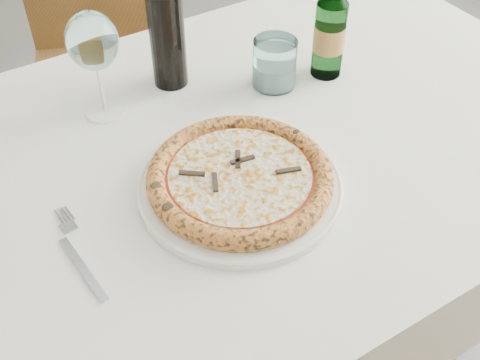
{
  "coord_description": "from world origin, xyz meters",
  "views": [
    {
      "loc": [
        -0.17,
        -0.75,
        1.42
      ],
      "look_at": [
        0.12,
        -0.14,
        0.78
      ],
      "focal_mm": 45.0,
      "sensor_mm": 36.0,
      "label": 1
    }
  ],
  "objects_px": {
    "tumbler": "(274,66)",
    "beer_bottle": "(330,31)",
    "pizza": "(240,177)",
    "wine_bottle": "(166,29)",
    "dining_table": "(216,189)",
    "chair_far": "(108,40)",
    "plate": "(240,185)",
    "wine_glass": "(92,43)"
  },
  "relations": [
    {
      "from": "tumbler",
      "to": "beer_bottle",
      "type": "xyz_separation_m",
      "value": [
        0.11,
        -0.01,
        0.05
      ]
    },
    {
      "from": "pizza",
      "to": "wine_bottle",
      "type": "bearing_deg",
      "value": 89.26
    },
    {
      "from": "dining_table",
      "to": "beer_bottle",
      "type": "relative_size",
      "value": 6.69
    },
    {
      "from": "chair_far",
      "to": "pizza",
      "type": "xyz_separation_m",
      "value": [
        -0.01,
        -0.91,
        0.25
      ]
    },
    {
      "from": "dining_table",
      "to": "plate",
      "type": "bearing_deg",
      "value": -90.0
    },
    {
      "from": "beer_bottle",
      "to": "wine_bottle",
      "type": "distance_m",
      "value": 0.3
    },
    {
      "from": "dining_table",
      "to": "beer_bottle",
      "type": "height_order",
      "value": "beer_bottle"
    },
    {
      "from": "wine_bottle",
      "to": "tumbler",
      "type": "bearing_deg",
      "value": -26.96
    },
    {
      "from": "beer_bottle",
      "to": "wine_bottle",
      "type": "relative_size",
      "value": 0.86
    },
    {
      "from": "chair_far",
      "to": "wine_bottle",
      "type": "relative_size",
      "value": 3.51
    },
    {
      "from": "chair_far",
      "to": "wine_bottle",
      "type": "xyz_separation_m",
      "value": [
        -0.0,
        -0.58,
        0.34
      ]
    },
    {
      "from": "wine_glass",
      "to": "wine_bottle",
      "type": "height_order",
      "value": "wine_bottle"
    },
    {
      "from": "tumbler",
      "to": "beer_bottle",
      "type": "relative_size",
      "value": 0.4
    },
    {
      "from": "dining_table",
      "to": "beer_bottle",
      "type": "xyz_separation_m",
      "value": [
        0.29,
        0.13,
        0.18
      ]
    },
    {
      "from": "wine_glass",
      "to": "beer_bottle",
      "type": "height_order",
      "value": "beer_bottle"
    },
    {
      "from": "pizza",
      "to": "plate",
      "type": "bearing_deg",
      "value": -32.01
    },
    {
      "from": "dining_table",
      "to": "wine_glass",
      "type": "relative_size",
      "value": 7.81
    },
    {
      "from": "dining_table",
      "to": "wine_bottle",
      "type": "bearing_deg",
      "value": 88.93
    },
    {
      "from": "wine_glass",
      "to": "beer_bottle",
      "type": "bearing_deg",
      "value": -7.87
    },
    {
      "from": "plate",
      "to": "tumbler",
      "type": "xyz_separation_m",
      "value": [
        0.18,
        0.23,
        0.03
      ]
    },
    {
      "from": "dining_table",
      "to": "beer_bottle",
      "type": "distance_m",
      "value": 0.36
    },
    {
      "from": "chair_far",
      "to": "dining_table",
      "type": "bearing_deg",
      "value": -90.58
    },
    {
      "from": "wine_glass",
      "to": "beer_bottle",
      "type": "relative_size",
      "value": 0.86
    },
    {
      "from": "chair_far",
      "to": "wine_bottle",
      "type": "distance_m",
      "value": 0.67
    },
    {
      "from": "chair_far",
      "to": "wine_glass",
      "type": "xyz_separation_m",
      "value": [
        -0.14,
        -0.62,
        0.36
      ]
    },
    {
      "from": "dining_table",
      "to": "chair_far",
      "type": "distance_m",
      "value": 0.82
    },
    {
      "from": "dining_table",
      "to": "wine_glass",
      "type": "distance_m",
      "value": 0.32
    },
    {
      "from": "wine_glass",
      "to": "tumbler",
      "type": "xyz_separation_m",
      "value": [
        0.32,
        -0.05,
        -0.1
      ]
    },
    {
      "from": "chair_far",
      "to": "wine_glass",
      "type": "bearing_deg",
      "value": -103.1
    },
    {
      "from": "chair_far",
      "to": "plate",
      "type": "relative_size",
      "value": 2.89
    },
    {
      "from": "plate",
      "to": "beer_bottle",
      "type": "height_order",
      "value": "beer_bottle"
    },
    {
      "from": "wine_glass",
      "to": "tumbler",
      "type": "relative_size",
      "value": 2.13
    },
    {
      "from": "beer_bottle",
      "to": "tumbler",
      "type": "bearing_deg",
      "value": 175.6
    },
    {
      "from": "chair_far",
      "to": "wine_glass",
      "type": "relative_size",
      "value": 4.74
    },
    {
      "from": "chair_far",
      "to": "tumbler",
      "type": "height_order",
      "value": "chair_far"
    },
    {
      "from": "dining_table",
      "to": "pizza",
      "type": "xyz_separation_m",
      "value": [
        -0.0,
        -0.1,
        0.12
      ]
    },
    {
      "from": "chair_far",
      "to": "plate",
      "type": "height_order",
      "value": "chair_far"
    },
    {
      "from": "dining_table",
      "to": "wine_glass",
      "type": "xyz_separation_m",
      "value": [
        -0.14,
        0.18,
        0.23
      ]
    },
    {
      "from": "dining_table",
      "to": "plate",
      "type": "height_order",
      "value": "plate"
    },
    {
      "from": "beer_bottle",
      "to": "wine_bottle",
      "type": "xyz_separation_m",
      "value": [
        -0.28,
        0.1,
        0.02
      ]
    },
    {
      "from": "tumbler",
      "to": "wine_bottle",
      "type": "bearing_deg",
      "value": 153.04
    },
    {
      "from": "plate",
      "to": "wine_glass",
      "type": "distance_m",
      "value": 0.34
    }
  ]
}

